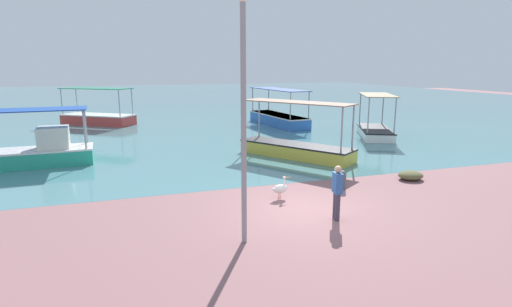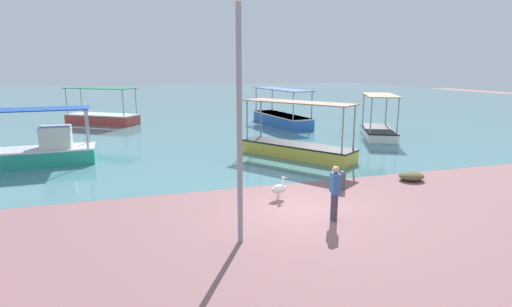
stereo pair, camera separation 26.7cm
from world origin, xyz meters
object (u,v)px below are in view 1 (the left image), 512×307
at_px(fishing_boat_far_left, 278,118).
at_px(fishing_boat_near_right, 375,129).
at_px(lamp_post, 243,110).
at_px(fishing_boat_outer, 296,147).
at_px(fishing_boat_near_left, 27,152).
at_px(mooring_bollard, 342,179).
at_px(net_pile, 411,175).
at_px(pelican, 280,188).
at_px(fishing_boat_center, 98,117).
at_px(fisherman_standing, 337,191).

bearing_deg(fishing_boat_far_left, fishing_boat_near_right, -59.09).
bearing_deg(lamp_post, fishing_boat_outer, 59.16).
relative_size(fishing_boat_near_left, mooring_bollard, 8.48).
height_order(fishing_boat_outer, lamp_post, lamp_post).
bearing_deg(lamp_post, net_pile, 23.91).
bearing_deg(net_pile, pelican, -174.25).
xyz_separation_m(fishing_boat_near_right, lamp_post, (-12.80, -12.96, 3.02)).
xyz_separation_m(fishing_boat_outer, pelican, (-3.13, -5.91, -0.17)).
bearing_deg(lamp_post, pelican, 53.97).
distance_m(fishing_boat_center, fisherman_standing, 25.40).
xyz_separation_m(fishing_boat_outer, fishing_boat_far_left, (3.27, 11.02, 0.05)).
height_order(fishing_boat_center, fishing_boat_far_left, fishing_boat_center).
xyz_separation_m(fishing_boat_near_left, net_pile, (15.55, -7.44, -0.48)).
relative_size(fishing_boat_outer, net_pile, 5.68).
bearing_deg(fishing_boat_center, fisherman_standing, -71.27).
distance_m(fishing_boat_outer, fishing_boat_far_left, 11.49).
relative_size(fishing_boat_near_right, fishing_boat_far_left, 0.71).
distance_m(lamp_post, fisherman_standing, 4.12).
xyz_separation_m(pelican, net_pile, (6.00, 0.60, -0.20)).
distance_m(fishing_boat_far_left, fisherman_standing, 20.06).
bearing_deg(fishing_boat_outer, pelican, -117.93).
bearing_deg(net_pile, mooring_bollard, -174.70).
relative_size(fishing_boat_far_left, fisherman_standing, 4.26).
bearing_deg(fishing_boat_far_left, fishing_boat_near_left, -150.89).
bearing_deg(fishing_boat_near_left, mooring_bollard, -32.46).
height_order(fishing_boat_outer, net_pile, fishing_boat_outer).
relative_size(fishing_boat_near_left, net_pile, 5.95).
relative_size(fishing_boat_near_left, lamp_post, 0.98).
bearing_deg(mooring_bollard, fishing_boat_outer, 84.97).
xyz_separation_m(pelican, mooring_bollard, (2.64, 0.29, 0.01)).
distance_m(fishing_boat_outer, pelican, 6.69).
bearing_deg(fishing_boat_outer, fisherman_standing, -105.07).
bearing_deg(fishing_boat_far_left, pelican, -110.72).
bearing_deg(net_pile, fishing_boat_near_right, 63.80).
relative_size(lamp_post, fisherman_standing, 3.74).
bearing_deg(fishing_boat_far_left, mooring_bollard, -102.75).
bearing_deg(fishing_boat_far_left, lamp_post, -113.33).
bearing_deg(lamp_post, fishing_boat_center, 101.53).
bearing_deg(mooring_bollard, lamp_post, -145.52).
distance_m(fishing_boat_center, fishing_boat_far_left, 14.46).
bearing_deg(mooring_bollard, fishing_boat_far_left, 77.25).
xyz_separation_m(fishing_boat_near_right, fishing_boat_far_left, (-4.19, 7.00, 0.08)).
xyz_separation_m(fishing_boat_near_left, fishing_boat_far_left, (15.95, 8.88, -0.07)).
height_order(fishing_boat_near_right, net_pile, fishing_boat_near_right).
xyz_separation_m(fishing_boat_far_left, lamp_post, (-8.61, -19.96, 2.94)).
xyz_separation_m(fishing_boat_outer, fishing_boat_near_left, (-12.68, 2.13, 0.12)).
bearing_deg(fishing_boat_outer, mooring_bollard, -95.03).
distance_m(fishing_boat_near_right, fishing_boat_outer, 8.47).
bearing_deg(fishing_boat_center, fishing_boat_far_left, -19.22).
relative_size(fishing_boat_far_left, lamp_post, 1.14).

